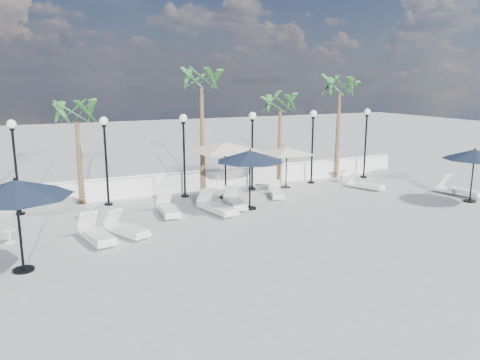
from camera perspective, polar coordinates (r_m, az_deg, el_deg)
name	(u,v)px	position (r m, az deg, el deg)	size (l,w,h in m)	color
ground	(246,238)	(16.22, 0.69, -7.09)	(100.00, 100.00, 0.00)	#9D9D98
balustrade	(178,183)	(22.83, -7.53, -0.34)	(26.00, 0.30, 1.01)	white
lamppost_1	(14,154)	(20.49, -25.80, 2.91)	(0.36, 0.36, 3.84)	black
lamppost_2	(105,148)	(20.73, -16.10, 3.73)	(0.36, 0.36, 3.84)	black
lamppost_3	(184,144)	(21.55, -6.86, 4.41)	(0.36, 0.36, 3.84)	black
lamppost_4	(252,140)	(22.88, 1.51, 4.92)	(0.36, 0.36, 3.84)	black
lamppost_5	(313,136)	(24.64, 8.84, 5.29)	(0.36, 0.36, 3.84)	black
lamppost_6	(366,133)	(26.74, 15.11, 5.54)	(0.36, 0.36, 3.84)	black
palm_1	(76,118)	(21.26, -19.32, 7.15)	(2.60, 2.60, 4.70)	brown
palm_2	(201,85)	(22.52, -4.73, 11.47)	(2.60, 2.60, 6.10)	brown
palm_3	(280,108)	(24.40, 4.93, 8.76)	(2.60, 2.60, 4.90)	brown
palm_4	(340,92)	(26.41, 12.05, 10.48)	(2.60, 2.60, 5.70)	brown
lounger_0	(96,234)	(16.55, -17.12, -6.29)	(1.09, 2.19, 0.79)	white
lounger_1	(126,228)	(16.92, -13.71, -5.75)	(1.39, 2.05, 0.74)	white
lounger_2	(168,209)	(19.11, -8.77, -3.48)	(0.79, 2.03, 0.75)	white
lounger_3	(217,207)	(19.16, -2.84, -3.25)	(1.12, 2.27, 0.81)	white
lounger_4	(276,193)	(21.84, 4.43, -1.54)	(1.10, 1.75, 0.63)	white
lounger_5	(235,202)	(20.00, -0.61, -2.65)	(0.98, 2.04, 0.73)	white
lounger_6	(365,184)	(24.20, 15.05, -0.51)	(1.29, 1.99, 0.71)	white
lounger_7	(459,190)	(24.32, 25.14, -1.11)	(1.15, 2.24, 0.80)	white
side_table_0	(9,235)	(17.50, -26.29, -5.99)	(0.47, 0.47, 0.45)	white
side_table_1	(91,210)	(19.40, -17.68, -3.50)	(0.53, 0.53, 0.52)	white
side_table_2	(342,175)	(25.73, 12.28, 0.59)	(0.58, 0.58, 0.56)	white
parasol_navy_left	(16,189)	(14.23, -25.69, -1.00)	(3.08, 3.08, 2.72)	black
parasol_navy_mid	(250,156)	(19.35, 1.22, 2.92)	(2.86, 2.86, 2.56)	black
parasol_navy_right	(475,155)	(22.97, 26.68, 2.77)	(2.71, 2.71, 2.43)	black
parasol_cream_sq_a	(225,142)	(21.29, -1.80, 4.61)	(5.66, 5.66, 2.78)	black
parasol_cream_sq_b	(287,148)	(23.52, 5.71, 3.94)	(4.40, 4.40, 2.20)	black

